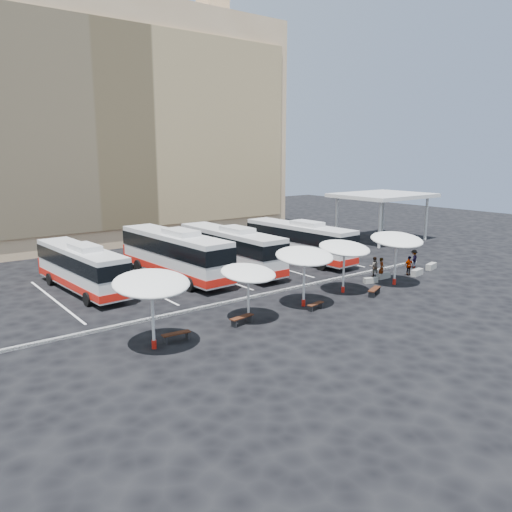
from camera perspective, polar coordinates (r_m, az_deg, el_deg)
ground at (r=34.13m, az=1.73°, el=-4.64°), size 120.00×120.00×0.00m
sandstone_building at (r=60.95m, az=-18.06°, el=14.00°), size 42.00×18.25×29.60m
service_canopy at (r=57.21m, az=14.28°, el=6.61°), size 10.00×8.00×5.20m
curb_divider at (r=34.49m, az=1.21°, el=-4.34°), size 34.00×0.25×0.15m
bay_lines at (r=40.43m, az=-5.44°, el=-2.08°), size 24.15×12.00×0.01m
bus_0 at (r=37.07m, az=-19.38°, el=-1.15°), size 3.07×11.11×3.49m
bus_1 at (r=39.21m, az=-9.31°, el=0.39°), size 3.34×12.52×3.94m
bus_2 at (r=41.01m, az=-2.96°, el=0.92°), size 2.83×11.96×3.79m
bus_3 at (r=45.01m, az=4.92°, el=1.81°), size 3.21×11.82×3.71m
sunshade_0 at (r=24.85m, az=-11.86°, el=-3.11°), size 4.39×4.43×3.95m
sunshade_1 at (r=28.57m, az=-0.89°, el=-1.99°), size 3.46×3.49×3.35m
sunshade_2 at (r=31.38m, az=5.56°, el=-0.03°), size 4.68×4.71×3.83m
sunshade_3 at (r=34.91m, az=10.08°, el=0.87°), size 3.89×3.93×3.70m
sunshade_4 at (r=37.85m, az=15.78°, el=1.78°), size 4.97×5.00×3.96m
wood_bench_0 at (r=26.50m, az=-9.10°, el=-8.88°), size 1.55×0.54×0.47m
wood_bench_1 at (r=28.61m, az=-1.63°, el=-7.14°), size 1.62×0.67×0.48m
wood_bench_2 at (r=31.45m, az=6.83°, el=-5.56°), size 1.38×0.58×0.41m
wood_bench_3 at (r=35.17m, az=13.38°, el=-3.82°), size 1.68×1.04×0.50m
conc_bench_0 at (r=38.50m, az=12.97°, el=-2.73°), size 1.15×0.69×0.41m
conc_bench_1 at (r=40.10m, az=14.37°, el=-2.19°), size 1.23×0.45×0.45m
conc_bench_2 at (r=41.85m, az=17.93°, el=-1.79°), size 1.38×0.64×0.50m
conc_bench_3 at (r=44.41m, az=19.39°, el=-1.12°), size 1.40×0.73×0.50m
passenger_0 at (r=39.77m, az=14.17°, el=-1.38°), size 0.73×0.68×1.68m
passenger_1 at (r=40.46m, az=13.38°, el=-1.19°), size 0.97×0.93×1.59m
passenger_2 at (r=41.60m, az=17.08°, el=-1.07°), size 0.96×0.53×1.55m
passenger_3 at (r=44.32m, az=17.59°, el=-0.32°), size 1.15×0.86×1.58m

